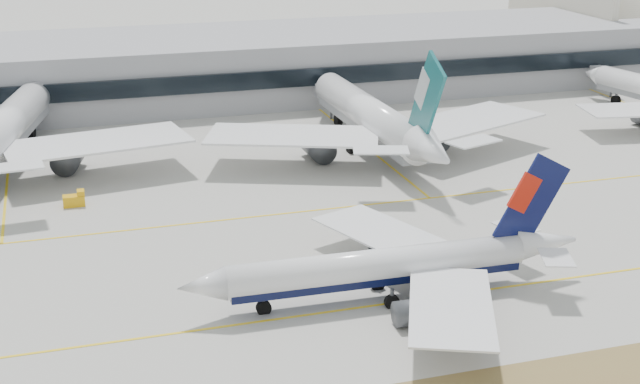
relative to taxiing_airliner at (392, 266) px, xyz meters
name	(u,v)px	position (x,y,z in m)	size (l,w,h in m)	color
ground	(356,290)	(-3.53, 3.34, -4.34)	(3000.00, 3000.00, 0.00)	#9F9C95
taxiing_airliner	(392,266)	(0.00, 0.00, 0.00)	(53.52, 46.58, 18.00)	white
widebody_eva	(0,135)	(-49.19, 70.56, 2.44)	(69.85, 69.49, 25.51)	white
widebody_cathay	(373,120)	(20.00, 61.34, 2.28)	(69.90, 68.15, 24.91)	white
terminal	(203,67)	(-3.53, 118.18, 3.16)	(280.00, 43.10, 15.00)	gray
gse_b	(75,200)	(-37.48, 46.96, -3.29)	(3.55, 2.00, 2.60)	#E0A00B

